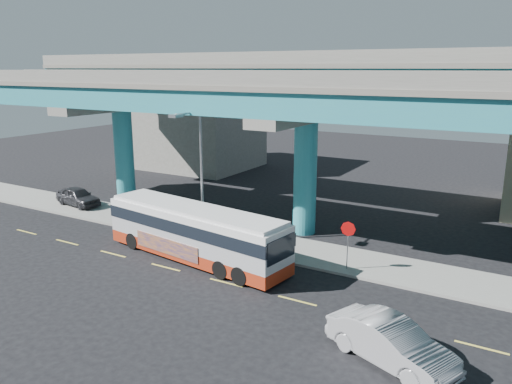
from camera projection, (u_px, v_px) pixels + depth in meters
The scene contains 10 objects.
ground at pixel (230, 281), 25.65m from camera, with size 120.00×120.00×0.00m, color black.
sidewalk at pixel (279, 247), 30.24m from camera, with size 70.00×4.00×0.15m, color gray.
lane_markings at pixel (226, 283), 25.40m from camera, with size 58.00×0.12×0.01m.
viaduct at pixel (308, 93), 31.06m from camera, with size 52.00×12.40×11.70m.
building_concrete at pixel (197, 126), 54.46m from camera, with size 12.00×10.00×9.00m, color gray.
transit_bus at pixel (195, 231), 28.15m from camera, with size 12.21×4.19×3.08m.
sedan at pixel (391, 342), 18.34m from camera, with size 5.33×3.49×1.66m, color #A3A3A7.
parked_car at pixel (78, 196), 38.99m from camera, with size 4.38×2.23×1.43m, color #29292E.
street_lamp at pixel (195, 158), 29.44m from camera, with size 0.50×2.65×8.20m.
stop_sign at pixel (348, 235), 26.31m from camera, with size 0.80×0.12×2.66m.
Camera 1 is at (13.19, -19.83, 10.65)m, focal length 35.00 mm.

